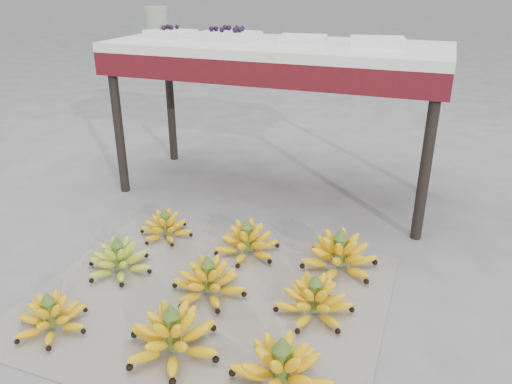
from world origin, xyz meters
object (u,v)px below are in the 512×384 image
(bunch_mid_right, at_px, (314,301))
(tray_far_right, at_px, (377,42))
(bunch_mid_center, at_px, (209,281))
(bunch_back_left, at_px, (166,227))
(tray_left, at_px, (230,36))
(tray_far_left, at_px, (170,33))
(glass_jar, at_px, (156,21))
(newspaper_mat, at_px, (208,298))
(bunch_mid_left, at_px, (119,260))
(tray_right, at_px, (303,39))
(bunch_front_center, at_px, (173,336))
(bunch_front_left, at_px, (51,317))
(bunch_front_right, at_px, (281,370))
(bunch_back_right, at_px, (339,255))
(vendor_table, at_px, (276,61))
(bunch_back_center, at_px, (247,242))

(bunch_mid_right, distance_m, tray_far_right, 1.25)
(bunch_mid_center, relative_size, bunch_back_left, 1.16)
(tray_left, bearing_deg, tray_far_left, 176.86)
(tray_left, xyz_separation_m, glass_jar, (-0.44, 0.06, 0.05))
(newspaper_mat, bearing_deg, bunch_mid_left, 174.82)
(bunch_mid_center, distance_m, bunch_back_left, 0.50)
(tray_right, distance_m, glass_jar, 0.81)
(tray_far_left, distance_m, tray_far_right, 1.06)
(bunch_front_center, bearing_deg, bunch_mid_right, 46.28)
(bunch_front_left, height_order, bunch_front_right, bunch_front_right)
(bunch_back_right, bearing_deg, bunch_back_left, 165.64)
(glass_jar, bearing_deg, bunch_back_right, -30.64)
(tray_right, bearing_deg, bunch_mid_right, -70.85)
(bunch_back_right, relative_size, tray_far_right, 1.35)
(bunch_mid_center, bearing_deg, vendor_table, 87.12)
(bunch_front_center, height_order, tray_far_left, tray_far_left)
(tray_far_right, bearing_deg, tray_right, -178.87)
(newspaper_mat, distance_m, bunch_front_center, 0.30)
(tray_far_left, height_order, tray_left, tray_left)
(bunch_back_left, bearing_deg, bunch_mid_center, -50.58)
(bunch_front_right, bearing_deg, bunch_front_left, 174.88)
(bunch_back_right, xyz_separation_m, tray_right, (-0.37, 0.68, 0.74))
(vendor_table, bearing_deg, bunch_front_center, -85.16)
(bunch_back_right, distance_m, tray_far_right, 1.01)
(tray_right, bearing_deg, bunch_back_right, -61.62)
(bunch_back_left, relative_size, tray_left, 0.90)
(newspaper_mat, relative_size, bunch_front_left, 4.20)
(newspaper_mat, bearing_deg, tray_far_right, 69.64)
(glass_jar, bearing_deg, bunch_front_right, -50.07)
(tray_right, bearing_deg, glass_jar, 179.03)
(newspaper_mat, relative_size, tray_left, 4.27)
(bunch_front_right, height_order, bunch_back_left, bunch_front_right)
(bunch_mid_left, bearing_deg, glass_jar, 115.25)
(tray_far_left, height_order, tray_right, tray_far_left)
(bunch_mid_center, xyz_separation_m, bunch_mid_right, (0.39, 0.02, -0.00))
(glass_jar, bearing_deg, tray_far_right, -0.33)
(bunch_front_left, distance_m, vendor_table, 1.53)
(tray_far_left, relative_size, tray_right, 1.08)
(tray_far_left, xyz_separation_m, tray_left, (0.34, -0.02, 0.00))
(bunch_front_right, xyz_separation_m, bunch_back_right, (0.03, 0.68, 0.00))
(vendor_table, xyz_separation_m, tray_right, (0.13, 0.02, 0.11))
(newspaper_mat, bearing_deg, bunch_back_left, 136.69)
(bunch_back_left, relative_size, tray_far_right, 0.96)
(bunch_front_right, distance_m, bunch_mid_left, 0.86)
(bunch_mid_left, relative_size, vendor_table, 0.17)
(bunch_mid_center, distance_m, vendor_table, 1.18)
(bunch_back_left, relative_size, tray_right, 1.09)
(bunch_mid_left, xyz_separation_m, bunch_mid_center, (0.40, -0.02, 0.00))
(bunch_back_left, relative_size, bunch_back_right, 0.71)
(bunch_back_center, relative_size, tray_far_right, 1.11)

